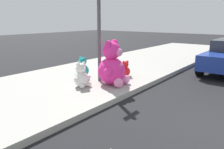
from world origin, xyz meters
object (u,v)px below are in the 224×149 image
(plush_pink_large, at_px, (113,67))
(plush_white, at_px, (82,77))
(sign_pole, at_px, (99,27))
(plush_teal, at_px, (82,69))
(plush_red, at_px, (125,70))
(plush_tan, at_px, (109,69))

(plush_pink_large, height_order, plush_white, plush_pink_large)
(sign_pole, bearing_deg, plush_pink_large, -98.28)
(sign_pole, height_order, plush_teal, sign_pole)
(plush_pink_large, bearing_deg, plush_teal, 84.30)
(plush_white, bearing_deg, plush_teal, 43.86)
(plush_teal, relative_size, plush_white, 0.95)
(sign_pole, xyz_separation_m, plush_red, (1.02, -0.30, -1.48))
(plush_tan, height_order, plush_red, plush_tan)
(sign_pole, height_order, plush_pink_large, sign_pole)
(plush_pink_large, distance_m, plush_teal, 1.45)
(plush_tan, relative_size, plush_white, 0.96)
(sign_pole, xyz_separation_m, plush_white, (-0.81, -0.00, -1.41))
(plush_red, bearing_deg, plush_teal, 130.28)
(plush_pink_large, relative_size, plush_tan, 1.93)
(plush_tan, bearing_deg, plush_pink_large, -135.38)
(plush_pink_large, relative_size, plush_white, 1.86)
(plush_red, bearing_deg, sign_pole, 163.58)
(plush_white, bearing_deg, sign_pole, 0.19)
(sign_pole, distance_m, plush_white, 1.62)
(plush_tan, xyz_separation_m, plush_red, (0.44, -0.36, -0.06))
(plush_teal, xyz_separation_m, plush_red, (0.96, -1.13, -0.06))
(sign_pole, bearing_deg, plush_tan, 6.17)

